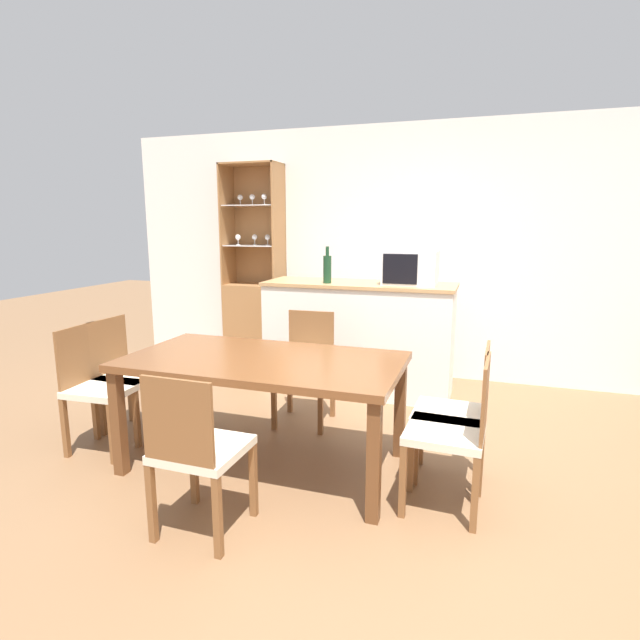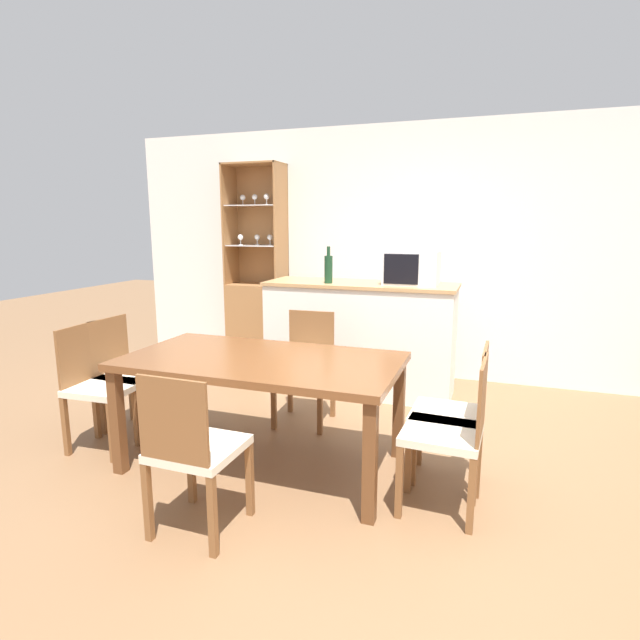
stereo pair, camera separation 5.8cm
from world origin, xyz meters
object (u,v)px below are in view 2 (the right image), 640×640
dining_chair_head_near (194,450)px  microwave (412,268)px  dining_chair_side_right_far (454,414)px  dining_chair_head_far (306,366)px  dining_chair_side_right_near (450,433)px  wine_bottle (328,269)px  dining_table (262,369)px  dining_chair_side_left_near (99,386)px  dining_chair_side_left_far (127,374)px  display_cabinet (258,307)px

dining_chair_head_near → microwave: size_ratio=1.87×
dining_chair_side_right_far → microwave: microwave is taller
dining_chair_head_far → dining_chair_head_near: 1.58m
dining_chair_side_right_near → dining_chair_head_near: 1.36m
dining_chair_side_right_near → wine_bottle: size_ratio=2.63×
dining_table → dining_chair_side_left_near: (-1.20, -0.14, -0.20)m
dining_chair_head_far → microwave: 1.33m
dining_chair_side_left_far → dining_chair_head_far: bearing=120.3°
display_cabinet → dining_chair_side_left_far: 2.04m
dining_chair_side_left_near → microwave: microwave is taller
dining_chair_head_far → wine_bottle: 1.02m
dining_chair_side_right_far → dining_chair_side_left_far: (-2.40, 0.00, 0.00)m
dining_chair_head_near → dining_chair_side_left_far: bearing=142.8°
display_cabinet → dining_table: (1.11, -2.17, 0.01)m
dining_chair_head_far → microwave: (0.67, 0.88, 0.73)m
dining_chair_side_left_far → wine_bottle: (1.14, 1.37, 0.72)m
dining_chair_side_left_near → dining_chair_head_near: size_ratio=1.00×
dining_chair_side_left_near → dining_table: bearing=93.5°
microwave → display_cabinet: bearing=164.1°
display_cabinet → dining_chair_head_far: size_ratio=2.51×
microwave → dining_chair_side_right_near: bearing=-73.8°
dining_chair_side_left_far → display_cabinet: bearing=179.4°
dining_chair_side_left_near → microwave: (1.87, 1.81, 0.73)m
dining_chair_side_left_near → dining_chair_head_near: bearing=58.4°
microwave → wine_bottle: wine_bottle is taller
display_cabinet → dining_chair_head_near: bearing=-69.5°
dining_chair_side_left_near → dining_chair_head_far: (1.20, 0.93, 0.00)m
dining_chair_head_near → wine_bottle: bearing=92.0°
dining_chair_head_far → dining_chair_side_right_far: bearing=148.7°
dining_chair_side_left_far → dining_chair_side_right_far: bearing=91.8°
dining_chair_side_left_near → dining_chair_head_near: (1.20, -0.65, 0.00)m
dining_chair_head_near → microwave: (0.67, 2.45, 0.73)m
dining_chair_side_right_near → dining_chair_head_near: bearing=121.1°
dining_table → dining_chair_head_near: size_ratio=2.00×
dining_chair_side_left_far → microwave: (1.87, 1.52, 0.73)m
dining_chair_side_left_near → dining_chair_side_right_far: size_ratio=1.00×
dining_table → dining_chair_side_left_near: bearing=-173.2°
dining_chair_side_left_far → wine_bottle: bearing=142.0°
dining_chair_side_right_near → microwave: (-0.53, 1.81, 0.73)m
dining_chair_head_near → wine_bottle: (-0.05, 2.30, 0.72)m
dining_chair_side_left_near → dining_chair_side_right_far: same height
microwave → dining_chair_side_right_far: bearing=-71.0°
dining_chair_side_left_near → dining_chair_side_left_far: same height
dining_chair_side_right_near → dining_chair_side_left_near: (-2.40, -0.00, 0.00)m
dining_table → display_cabinet: bearing=117.1°
dining_chair_side_left_far → microwave: microwave is taller
dining_chair_side_right_far → dining_chair_head_far: bearing=63.4°
dining_chair_side_right_far → dining_chair_head_near: same height
wine_bottle → dining_chair_side_right_near: bearing=-52.8°
dining_table → wine_bottle: 1.60m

